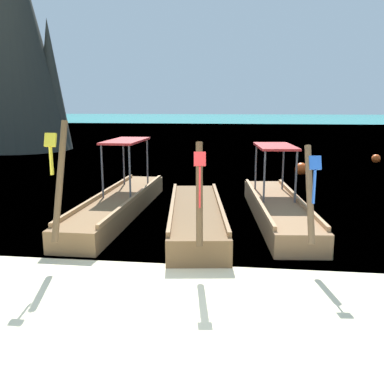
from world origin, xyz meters
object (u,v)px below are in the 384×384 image
mooring_buoy_near (376,159)px  longtail_boat_red_ribbon (196,216)px  longtail_boat_blue_ribbon (278,208)px  karst_rock (15,32)px  mooring_buoy_far (301,169)px  longtail_boat_yellow_ribbon (119,203)px

mooring_buoy_near → longtail_boat_red_ribbon: bearing=-121.9°
longtail_boat_blue_ribbon → mooring_buoy_near: 12.95m
karst_rock → mooring_buoy_far: 20.03m
longtail_boat_yellow_ribbon → longtail_boat_blue_ribbon: 4.23m
longtail_boat_red_ribbon → longtail_boat_blue_ribbon: (2.01, 0.94, 0.04)m
longtail_boat_blue_ribbon → mooring_buoy_far: longtail_boat_blue_ribbon is taller
longtail_boat_red_ribbon → mooring_buoy_far: longtail_boat_red_ribbon is taller
longtail_boat_blue_ribbon → mooring_buoy_far: 7.45m
longtail_boat_blue_ribbon → mooring_buoy_far: (1.51, 7.29, -0.05)m
longtail_boat_red_ribbon → karst_rock: bearing=129.0°
longtail_boat_yellow_ribbon → mooring_buoy_near: bearing=49.1°
karst_rock → mooring_buoy_far: (16.83, -8.21, -7.12)m
longtail_boat_blue_ribbon → mooring_buoy_near: longtail_boat_blue_ribbon is taller
longtail_boat_yellow_ribbon → longtail_boat_blue_ribbon: longtail_boat_yellow_ribbon is taller
longtail_boat_red_ribbon → mooring_buoy_near: 14.75m
longtail_boat_yellow_ribbon → longtail_boat_blue_ribbon: (4.23, -0.04, -0.00)m
karst_rock → mooring_buoy_far: karst_rock is taller
longtail_boat_red_ribbon → mooring_buoy_near: bearing=58.1°
karst_rock → longtail_boat_yellow_ribbon: bearing=-54.4°
longtail_boat_yellow_ribbon → longtail_boat_blue_ribbon: bearing=-0.5°
longtail_boat_yellow_ribbon → karst_rock: 20.30m
mooring_buoy_far → longtail_boat_blue_ribbon: bearing=-101.7°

